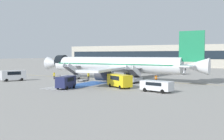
# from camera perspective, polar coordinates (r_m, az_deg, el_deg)

# --- Properties ---
(ground_plane) EXTENTS (600.00, 600.00, 0.00)m
(ground_plane) POSITION_cam_1_polar(r_m,az_deg,el_deg) (61.65, -1.02, -2.09)
(ground_plane) COLOR gray
(apron_leadline_yellow) EXTENTS (76.31, 2.06, 0.01)m
(apron_leadline_yellow) POSITION_cam_1_polar(r_m,az_deg,el_deg) (61.70, 0.20, -2.08)
(apron_leadline_yellow) COLOR gold
(apron_leadline_yellow) RESTS_ON ground_plane
(apron_stand_patch_blue) EXTENTS (4.65, 12.99, 0.01)m
(apron_stand_patch_blue) POSITION_cam_1_polar(r_m,az_deg,el_deg) (51.61, -5.87, -3.16)
(apron_stand_patch_blue) COLOR #2856A8
(apron_stand_patch_blue) RESTS_ON ground_plane
(apron_walkway_bar_0) EXTENTS (0.44, 3.60, 0.01)m
(apron_walkway_bar_0) POSITION_cam_1_polar(r_m,az_deg,el_deg) (47.56, -13.90, -3.79)
(apron_walkway_bar_0) COLOR silver
(apron_walkway_bar_0) RESTS_ON ground_plane
(apron_walkway_bar_1) EXTENTS (0.44, 3.60, 0.01)m
(apron_walkway_bar_1) POSITION_cam_1_polar(r_m,az_deg,el_deg) (46.78, -12.80, -3.90)
(apron_walkway_bar_1) COLOR silver
(apron_walkway_bar_1) RESTS_ON ground_plane
(apron_walkway_bar_2) EXTENTS (0.44, 3.60, 0.01)m
(apron_walkway_bar_2) POSITION_cam_1_polar(r_m,az_deg,el_deg) (46.01, -11.66, -4.00)
(apron_walkway_bar_2) COLOR silver
(apron_walkway_bar_2) RESTS_ON ground_plane
(apron_walkway_bar_3) EXTENTS (0.44, 3.60, 0.01)m
(apron_walkway_bar_3) POSITION_cam_1_polar(r_m,az_deg,el_deg) (45.26, -10.48, -4.11)
(apron_walkway_bar_3) COLOR silver
(apron_walkway_bar_3) RESTS_ON ground_plane
(apron_walkway_bar_4) EXTENTS (0.44, 3.60, 0.01)m
(apron_walkway_bar_4) POSITION_cam_1_polar(r_m,az_deg,el_deg) (44.54, -9.27, -4.22)
(apron_walkway_bar_4) COLOR silver
(apron_walkway_bar_4) RESTS_ON ground_plane
(airliner) EXTENTS (41.70, 35.25, 10.62)m
(airliner) POSITION_cam_1_polar(r_m,az_deg,el_deg) (61.12, 0.80, 1.12)
(airliner) COLOR silver
(airliner) RESTS_ON ground_plane
(boarding_stairs_forward) EXTENTS (2.32, 5.28, 3.96)m
(boarding_stairs_forward) POSITION_cam_1_polar(r_m,az_deg,el_deg) (62.91, -8.83, -1.12)
(boarding_stairs_forward) COLOR #ADB2BA
(boarding_stairs_forward) RESTS_ON ground_plane
(boarding_stairs_aft) EXTENTS (2.32, 5.28, 3.79)m
(boarding_stairs_aft) POSITION_cam_1_polar(r_m,az_deg,el_deg) (54.49, 4.69, -1.80)
(boarding_stairs_aft) COLOR #ADB2BA
(boarding_stairs_aft) RESTS_ON ground_plane
(fuel_tanker) EXTENTS (10.69, 2.74, 3.37)m
(fuel_tanker) POSITION_cam_1_polar(r_m,az_deg,el_deg) (81.19, 11.92, 0.35)
(fuel_tanker) COLOR #38383D
(fuel_tanker) RESTS_ON ground_plane
(service_van_0) EXTENTS (5.62, 4.49, 2.34)m
(service_van_0) POSITION_cam_1_polar(r_m,az_deg,el_deg) (46.25, 1.62, -2.17)
(service_van_0) COLOR yellow
(service_van_0) RESTS_ON ground_plane
(service_van_1) EXTENTS (2.55, 4.62, 2.15)m
(service_van_1) POSITION_cam_1_polar(r_m,az_deg,el_deg) (45.64, -10.00, -2.43)
(service_van_1) COLOR #1E234C
(service_van_1) RESTS_ON ground_plane
(service_van_2) EXTENTS (4.03, 5.41, 2.34)m
(service_van_2) POSITION_cam_1_polar(r_m,az_deg,el_deg) (62.23, -20.69, -0.97)
(service_van_2) COLOR silver
(service_van_2) RESTS_ON ground_plane
(service_van_3) EXTENTS (5.26, 2.95, 1.74)m
(service_van_3) POSITION_cam_1_polar(r_m,az_deg,el_deg) (41.56, 9.69, -3.28)
(service_van_3) COLOR silver
(service_van_3) RESTS_ON ground_plane
(baggage_cart) EXTENTS (1.61, 2.66, 0.87)m
(baggage_cart) POSITION_cam_1_polar(r_m,az_deg,el_deg) (58.31, -6.34, -2.16)
(baggage_cart) COLOR gray
(baggage_cart) RESTS_ON ground_plane
(ground_crew_0) EXTENTS (0.41, 0.49, 1.76)m
(ground_crew_0) POSITION_cam_1_polar(r_m,az_deg,el_deg) (60.72, -5.15, -1.22)
(ground_crew_0) COLOR black
(ground_crew_0) RESTS_ON ground_plane
(ground_crew_1) EXTENTS (0.45, 0.48, 1.80)m
(ground_crew_1) POSITION_cam_1_polar(r_m,az_deg,el_deg) (53.73, 9.56, -1.82)
(ground_crew_1) COLOR #191E38
(ground_crew_1) RESTS_ON ground_plane
(ground_crew_2) EXTENTS (0.44, 0.48, 1.71)m
(ground_crew_2) POSITION_cam_1_polar(r_m,az_deg,el_deg) (63.93, -12.49, -1.09)
(ground_crew_2) COLOR #2D2D33
(ground_crew_2) RESTS_ON ground_plane
(traffic_cone_0) EXTENTS (0.42, 0.42, 0.47)m
(traffic_cone_0) POSITION_cam_1_polar(r_m,az_deg,el_deg) (59.14, -10.23, -2.14)
(traffic_cone_0) COLOR orange
(traffic_cone_0) RESTS_ON ground_plane
(terminal_building) EXTENTS (94.17, 12.10, 10.45)m
(terminal_building) POSITION_cam_1_polar(r_m,az_deg,el_deg) (133.82, 9.27, 3.04)
(terminal_building) COLOR #B2AD9E
(terminal_building) RESTS_ON ground_plane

